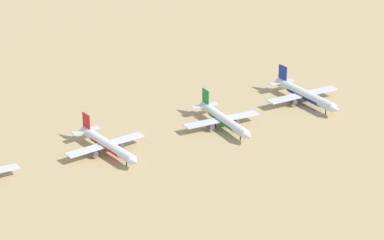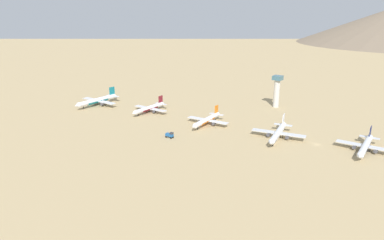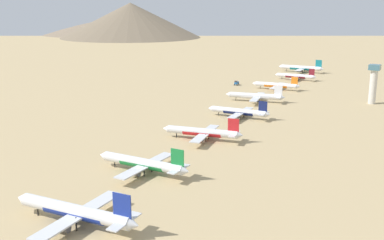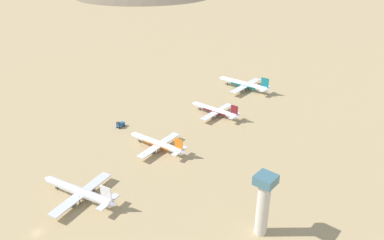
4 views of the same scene
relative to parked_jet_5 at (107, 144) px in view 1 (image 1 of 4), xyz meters
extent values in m
cylinder|color=silver|center=(0.33, 0.06, 0.16)|extent=(36.19, 10.70, 3.81)
cone|color=silver|center=(19.63, 3.85, 0.16)|extent=(3.87, 4.29, 3.74)
cone|color=silver|center=(-18.78, -3.69, 0.16)|extent=(3.42, 3.91, 3.43)
cube|color=red|center=(-15.23, -2.99, 4.63)|extent=(5.49, 1.41, 7.03)
cube|color=silver|center=(-15.83, -3.11, 0.54)|extent=(5.47, 12.44, 0.36)
cube|color=silver|center=(-1.15, -0.23, -0.51)|extent=(11.50, 34.46, 0.45)
cylinder|color=#4C4C54|center=(-1.52, 5.84, -1.89)|extent=(4.58, 3.08, 2.31)
cylinder|color=#4C4C54|center=(0.80, -5.98, -1.89)|extent=(4.58, 3.08, 2.31)
cylinder|color=black|center=(13.80, 2.71, -2.14)|extent=(0.44, 0.44, 3.83)
cylinder|color=black|center=(-2.64, 2.14, -2.14)|extent=(0.44, 0.44, 3.83)
cylinder|color=black|center=(-1.63, -2.98, -2.14)|extent=(0.44, 0.44, 3.83)
cylinder|color=red|center=(0.33, 0.06, -0.13)|extent=(20.24, 7.58, 3.82)
cylinder|color=silver|center=(-1.78, 53.60, 0.27)|extent=(37.16, 4.49, 3.92)
cone|color=silver|center=(18.42, 53.91, 0.27)|extent=(3.36, 3.89, 3.84)
cone|color=silver|center=(-21.77, 53.30, 0.27)|extent=(2.94, 3.57, 3.52)
cube|color=#197A38|center=(-18.06, 53.35, 4.86)|extent=(5.67, 0.45, 7.21)
cube|color=silver|center=(-18.68, 53.34, 0.66)|extent=(3.49, 12.42, 0.37)
cube|color=silver|center=(-3.32, 53.58, -0.41)|extent=(5.69, 35.12, 0.46)
cylinder|color=#4C4C54|center=(-2.59, 59.78, -1.83)|extent=(4.36, 2.44, 2.37)
cylinder|color=#4C4C54|center=(-2.41, 47.41, -1.83)|extent=(4.36, 2.44, 2.37)
cylinder|color=black|center=(12.32, 53.82, -2.09)|extent=(0.45, 0.45, 3.94)
cylinder|color=black|center=(-4.40, 56.24, -2.09)|extent=(0.45, 0.45, 3.94)
cylinder|color=black|center=(-4.31, 50.88, -2.09)|extent=(0.45, 0.45, 3.94)
cylinder|color=#197A38|center=(-1.78, 53.60, -0.02)|extent=(20.47, 4.24, 3.92)
cylinder|color=silver|center=(-10.73, 101.34, 0.61)|extent=(40.21, 6.92, 4.22)
cone|color=silver|center=(11.01, 102.81, 0.61)|extent=(3.83, 4.37, 4.14)
cone|color=silver|center=(-32.25, 99.88, 0.61)|extent=(3.36, 4.00, 3.80)
cube|color=navy|center=(-28.25, 100.15, 5.56)|extent=(6.13, 0.80, 7.78)
cube|color=silver|center=(-28.92, 100.11, 1.03)|extent=(4.45, 13.55, 0.40)
cube|color=silver|center=(-12.39, 101.22, -0.13)|extent=(8.10, 38.08, 0.50)
cylinder|color=#4C4C54|center=(-11.96, 107.94, -1.66)|extent=(4.83, 2.87, 2.56)
cylinder|color=#4C4C54|center=(-11.06, 94.63, -1.66)|extent=(4.83, 2.87, 2.56)
cylinder|color=black|center=(4.44, 102.36, -1.93)|extent=(0.49, 0.49, 4.25)
cylinder|color=black|center=(-13.70, 104.03, -1.93)|extent=(0.49, 0.49, 4.25)
cylinder|color=black|center=(-13.31, 98.27, -1.93)|extent=(0.49, 0.49, 4.25)
cylinder|color=navy|center=(-10.73, 101.34, 0.29)|extent=(22.25, 5.71, 4.23)
camera|label=1|loc=(261.13, -92.35, 124.66)|focal=71.44mm
camera|label=2|loc=(213.15, -18.61, 74.13)|focal=32.73mm
camera|label=3|loc=(-108.48, 198.97, 62.21)|focal=44.19mm
camera|label=4|loc=(-106.27, -35.56, 97.97)|focal=33.90mm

